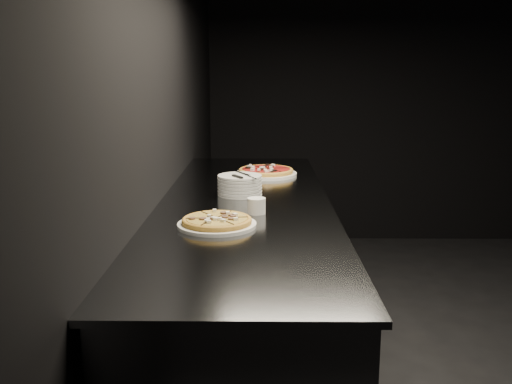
{
  "coord_description": "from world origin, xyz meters",
  "views": [
    {
      "loc": [
        -2.06,
        -2.42,
        1.48
      ],
      "look_at": [
        -2.08,
        -0.16,
        0.99
      ],
      "focal_mm": 40.0,
      "sensor_mm": 36.0,
      "label": 1
    }
  ],
  "objects_px": {
    "pizza_mushroom": "(217,222)",
    "ramekin": "(256,205)",
    "plate_stack": "(240,185)",
    "pizza_tomato": "(266,172)",
    "counter": "(245,299)",
    "cutlery": "(241,175)"
  },
  "relations": [
    {
      "from": "counter",
      "to": "pizza_tomato",
      "type": "relative_size",
      "value": 7.31
    },
    {
      "from": "ramekin",
      "to": "pizza_tomato",
      "type": "bearing_deg",
      "value": 86.99
    },
    {
      "from": "counter",
      "to": "pizza_tomato",
      "type": "bearing_deg",
      "value": 81.09
    },
    {
      "from": "pizza_mushroom",
      "to": "cutlery",
      "type": "distance_m",
      "value": 0.54
    },
    {
      "from": "pizza_tomato",
      "to": "counter",
      "type": "bearing_deg",
      "value": -98.91
    },
    {
      "from": "pizza_mushroom",
      "to": "cutlery",
      "type": "bearing_deg",
      "value": 82.35
    },
    {
      "from": "counter",
      "to": "pizza_mushroom",
      "type": "bearing_deg",
      "value": -102.14
    },
    {
      "from": "cutlery",
      "to": "ramekin",
      "type": "xyz_separation_m",
      "value": [
        0.07,
        -0.34,
        -0.06
      ]
    },
    {
      "from": "plate_stack",
      "to": "cutlery",
      "type": "relative_size",
      "value": 0.97
    },
    {
      "from": "counter",
      "to": "pizza_tomato",
      "type": "distance_m",
      "value": 0.79
    },
    {
      "from": "pizza_tomato",
      "to": "ramekin",
      "type": "height_order",
      "value": "ramekin"
    },
    {
      "from": "counter",
      "to": "plate_stack",
      "type": "xyz_separation_m",
      "value": [
        -0.03,
        0.13,
        0.5
      ]
    },
    {
      "from": "pizza_mushroom",
      "to": "plate_stack",
      "type": "xyz_separation_m",
      "value": [
        0.06,
        0.55,
        0.03
      ]
    },
    {
      "from": "pizza_mushroom",
      "to": "pizza_tomato",
      "type": "height_order",
      "value": "pizza_tomato"
    },
    {
      "from": "cutlery",
      "to": "counter",
      "type": "bearing_deg",
      "value": -112.86
    },
    {
      "from": "plate_stack",
      "to": "ramekin",
      "type": "distance_m",
      "value": 0.36
    },
    {
      "from": "cutlery",
      "to": "pizza_mushroom",
      "type": "bearing_deg",
      "value": -129.99
    },
    {
      "from": "pizza_mushroom",
      "to": "plate_stack",
      "type": "relative_size",
      "value": 1.43
    },
    {
      "from": "counter",
      "to": "plate_stack",
      "type": "bearing_deg",
      "value": 101.86
    },
    {
      "from": "plate_stack",
      "to": "ramekin",
      "type": "height_order",
      "value": "plate_stack"
    },
    {
      "from": "pizza_mushroom",
      "to": "ramekin",
      "type": "distance_m",
      "value": 0.24
    },
    {
      "from": "pizza_mushroom",
      "to": "pizza_tomato",
      "type": "bearing_deg",
      "value": 79.77
    }
  ]
}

